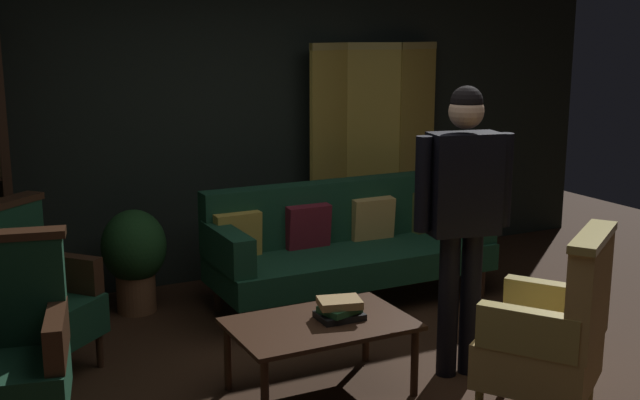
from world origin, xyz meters
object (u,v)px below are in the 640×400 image
coffee_table (320,330)px  potted_plant (134,254)px  velvet_couch (346,241)px  armchair_gilt_accent (553,333)px  folding_screen (373,151)px  armchair_wing_right (7,350)px  book_green_cloth (340,309)px  book_tan_leather (340,303)px  standing_figure (463,205)px  book_black_cloth (340,316)px  armchair_wing_left (29,295)px

coffee_table → potted_plant: bearing=108.7°
velvet_couch → armchair_gilt_accent: bearing=-89.5°
folding_screen → velvet_couch: (-0.69, -0.78, -0.53)m
velvet_couch → armchair_wing_right: 2.74m
coffee_table → book_green_cloth: book_green_cloth is taller
coffee_table → folding_screen: bearing=53.3°
armchair_gilt_accent → book_tan_leather: (-0.78, 0.84, 0.02)m
armchair_wing_right → book_tan_leather: 1.73m
standing_figure → book_tan_leather: size_ratio=7.28×
folding_screen → book_black_cloth: 2.62m
folding_screen → armchair_wing_right: bearing=-148.7°
armchair_gilt_accent → armchair_wing_right: same height
standing_figure → book_green_cloth: 0.92m
standing_figure → armchair_wing_right: bearing=172.6°
folding_screen → armchair_wing_right: (-3.18, -1.93, -0.50)m
armchair_wing_right → book_green_cloth: size_ratio=5.17×
armchair_gilt_accent → armchair_wing_left: bearing=141.8°
armchair_wing_right → book_green_cloth: (1.72, -0.18, -0.02)m
book_black_cloth → potted_plant: bearing=112.0°
potted_plant → book_black_cloth: (0.72, -1.78, 0.01)m
velvet_couch → book_black_cloth: size_ratio=8.50×
velvet_couch → book_green_cloth: velvet_couch is taller
armchair_wing_right → potted_plant: (1.01, 1.60, -0.06)m
book_green_cloth → armchair_wing_left: bearing=147.2°
armchair_wing_right → book_black_cloth: (1.72, -0.18, -0.05)m
armchair_wing_left → armchair_wing_right: 0.82m
velvet_couch → standing_figure: standing_figure is taller
folding_screen → standing_figure: (-0.73, -2.24, 0.04)m
book_black_cloth → standing_figure: bearing=-10.3°
armchair_wing_right → book_black_cloth: size_ratio=4.17×
folding_screen → armchair_wing_left: (-2.98, -1.13, -0.50)m
coffee_table → velvet_couch: bearing=56.3°
coffee_table → potted_plant: size_ratio=1.33×
book_black_cloth → folding_screen: bearing=55.5°
armchair_gilt_accent → book_tan_leather: 1.15m
velvet_couch → book_tan_leather: 1.53m
coffee_table → standing_figure: (0.84, -0.13, 0.65)m
armchair_wing_right → potted_plant: size_ratio=1.38×
standing_figure → velvet_couch: bearing=88.4°
book_green_cloth → book_tan_leather: size_ratio=0.86×
armchair_wing_right → velvet_couch: bearing=24.7°
book_black_cloth → book_tan_leather: bearing=0.0°
potted_plant → book_green_cloth: 1.92m
velvet_couch → armchair_gilt_accent: (0.02, -2.16, 0.03)m
standing_figure → book_black_cloth: (-0.72, 0.13, -0.59)m
book_black_cloth → coffee_table: bearing=178.2°
armchair_wing_right → folding_screen: bearing=31.3°
armchair_gilt_accent → folding_screen: bearing=77.2°
velvet_couch → book_green_cloth: 1.53m
armchair_wing_right → standing_figure: standing_figure is taller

